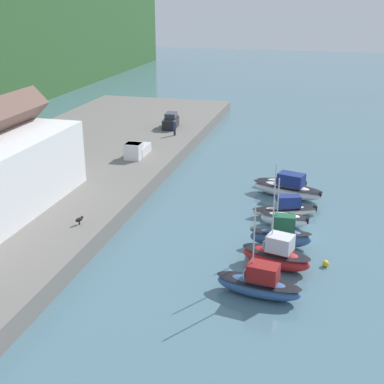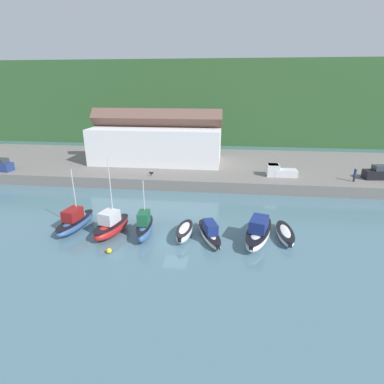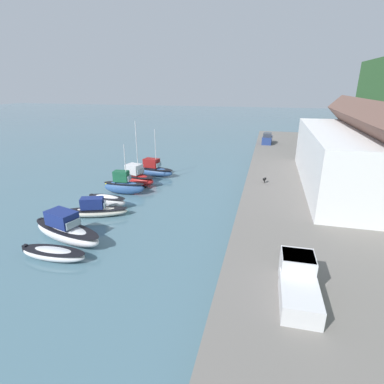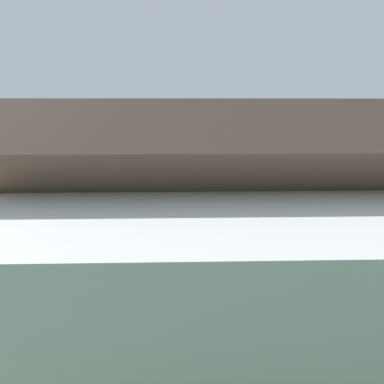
% 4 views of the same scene
% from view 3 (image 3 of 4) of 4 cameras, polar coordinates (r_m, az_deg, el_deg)
% --- Properties ---
extents(ground_plane, '(320.00, 320.00, 0.00)m').
position_cam_3_polar(ground_plane, '(36.04, -16.22, -2.03)').
color(ground_plane, slate).
extents(quay_promenade, '(100.56, 24.71, 1.70)m').
position_cam_3_polar(quay_promenade, '(32.69, 31.17, -4.92)').
color(quay_promenade, slate).
rests_on(quay_promenade, ground_plane).
extents(harbor_clubhouse, '(24.05, 10.60, 9.81)m').
position_cam_3_polar(harbor_clubhouse, '(38.72, 28.62, 6.04)').
color(harbor_clubhouse, white).
rests_on(harbor_clubhouse, quay_promenade).
extents(moored_boat_0, '(2.92, 6.52, 6.95)m').
position_cam_3_polar(moored_boat_0, '(45.09, -7.39, 4.26)').
color(moored_boat_0, '#33568E').
rests_on(moored_boat_0, ground_plane).
extents(moored_boat_1, '(3.55, 6.01, 8.57)m').
position_cam_3_polar(moored_boat_1, '(41.34, -10.63, 2.79)').
color(moored_boat_1, red).
rests_on(moored_boat_1, ground_plane).
extents(moored_boat_2, '(1.93, 5.33, 6.20)m').
position_cam_3_polar(moored_boat_2, '(38.14, -12.89, 1.25)').
color(moored_boat_2, '#33568E').
rests_on(moored_boat_2, ground_plane).
extents(moored_boat_3, '(1.94, 4.63, 1.36)m').
position_cam_3_polar(moored_boat_3, '(34.68, -15.82, -1.57)').
color(moored_boat_3, silver).
rests_on(moored_boat_3, ground_plane).
extents(moored_boat_4, '(3.68, 6.62, 2.06)m').
position_cam_3_polar(moored_boat_4, '(32.52, -17.94, -3.25)').
color(moored_boat_4, white).
rests_on(moored_boat_4, ground_plane).
extents(moored_boat_5, '(4.30, 8.02, 2.68)m').
position_cam_3_polar(moored_boat_5, '(28.46, -22.88, -6.70)').
color(moored_boat_5, silver).
rests_on(moored_boat_5, ground_plane).
extents(moored_boat_6, '(1.77, 5.53, 0.91)m').
position_cam_3_polar(moored_boat_6, '(26.21, -24.90, -10.57)').
color(moored_boat_6, silver).
rests_on(moored_boat_6, ground_plane).
extents(parked_car_0, '(4.29, 2.02, 2.16)m').
position_cam_3_polar(parked_car_0, '(62.62, 14.14, 9.78)').
color(parked_car_0, navy).
rests_on(parked_car_0, quay_promenade).
extents(pickup_truck_0, '(4.76, 2.06, 1.90)m').
position_cam_3_polar(pickup_truck_0, '(18.59, 19.55, -15.63)').
color(pickup_truck_0, silver).
rests_on(pickup_truck_0, quay_promenade).
extents(dog_on_quay, '(0.87, 0.58, 0.68)m').
position_cam_3_polar(dog_on_quay, '(37.15, 13.65, 2.39)').
color(dog_on_quay, black).
rests_on(dog_on_quay, quay_promenade).
extents(mooring_buoy_0, '(0.53, 0.53, 0.53)m').
position_cam_3_polar(mooring_buoy_0, '(42.32, -15.88, 1.64)').
color(mooring_buoy_0, yellow).
rests_on(mooring_buoy_0, ground_plane).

